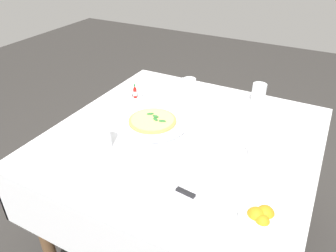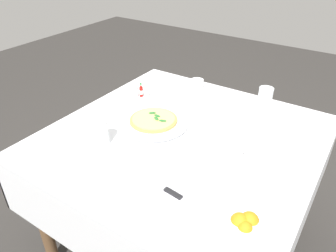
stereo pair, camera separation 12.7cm
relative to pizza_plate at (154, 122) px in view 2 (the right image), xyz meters
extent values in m
plane|color=#33302D|center=(-0.18, 0.01, -0.75)|extent=(8.00, 8.00, 0.00)
cube|color=white|center=(-0.18, 0.01, -0.02)|extent=(1.20, 1.20, 0.02)
cube|color=white|center=(-0.18, -0.58, -0.17)|extent=(1.20, 0.01, 0.28)
cube|color=white|center=(-0.18, 0.60, -0.17)|extent=(1.20, 0.01, 0.28)
cube|color=white|center=(-0.77, 0.01, -0.17)|extent=(0.01, 1.20, 0.28)
cube|color=white|center=(0.42, 0.01, -0.17)|extent=(0.01, 1.20, 0.28)
cylinder|color=brown|center=(-0.68, -0.50, -0.39)|extent=(0.06, 0.06, 0.72)
cylinder|color=brown|center=(0.33, -0.50, -0.39)|extent=(0.06, 0.06, 0.72)
cylinder|color=brown|center=(0.33, 0.51, -0.39)|extent=(0.06, 0.06, 0.72)
cylinder|color=white|center=(0.00, 0.00, -0.01)|extent=(0.21, 0.21, 0.01)
cylinder|color=white|center=(0.00, 0.00, 0.00)|extent=(0.35, 0.35, 0.01)
cylinder|color=tan|center=(0.00, 0.00, 0.01)|extent=(0.24, 0.24, 0.01)
cylinder|color=#EFD17A|center=(0.00, 0.00, 0.02)|extent=(0.21, 0.21, 0.00)
ellipsoid|color=#2D7533|center=(-0.05, 0.00, 0.02)|extent=(0.04, 0.03, 0.01)
ellipsoid|color=#2D7533|center=(0.03, -0.04, 0.02)|extent=(0.04, 0.04, 0.01)
ellipsoid|color=#2D7533|center=(0.00, -0.03, 0.02)|extent=(0.04, 0.02, 0.01)
ellipsoid|color=#2D7533|center=(-0.02, 0.00, 0.02)|extent=(0.04, 0.03, 0.01)
cylinder|color=white|center=(-0.30, -0.06, -0.01)|extent=(0.13, 0.13, 0.01)
cylinder|color=white|center=(-0.30, -0.06, 0.02)|extent=(0.08, 0.08, 0.06)
torus|color=white|center=(-0.25, -0.07, 0.03)|extent=(0.04, 0.01, 0.03)
cylinder|color=black|center=(-0.30, -0.06, 0.05)|extent=(0.07, 0.07, 0.00)
cylinder|color=white|center=(0.02, -0.47, -0.01)|extent=(0.13, 0.13, 0.01)
cylinder|color=white|center=(0.02, -0.47, 0.02)|extent=(0.08, 0.08, 0.06)
torus|color=white|center=(0.07, -0.48, 0.03)|extent=(0.04, 0.02, 0.03)
cylinder|color=black|center=(0.02, -0.47, 0.05)|extent=(0.07, 0.07, 0.00)
cylinder|color=white|center=(-0.53, 0.04, -0.01)|extent=(0.13, 0.13, 0.01)
cylinder|color=white|center=(-0.53, 0.04, 0.03)|extent=(0.08, 0.08, 0.06)
torus|color=white|center=(-0.49, 0.02, 0.03)|extent=(0.03, 0.02, 0.03)
cylinder|color=black|center=(-0.53, 0.04, 0.06)|extent=(0.07, 0.07, 0.00)
cylinder|color=white|center=(-0.40, -0.45, 0.05)|extent=(0.07, 0.07, 0.12)
cylinder|color=silver|center=(-0.40, -0.45, 0.02)|extent=(0.07, 0.07, 0.06)
cylinder|color=white|center=(0.10, 0.27, 0.05)|extent=(0.08, 0.08, 0.12)
cylinder|color=silver|center=(0.10, 0.27, 0.02)|extent=(0.07, 0.07, 0.06)
cube|color=white|center=(-0.31, 0.38, 0.00)|extent=(0.24, 0.17, 0.02)
cube|color=silver|center=(-0.26, 0.37, 0.01)|extent=(0.12, 0.03, 0.01)
cube|color=black|center=(-0.36, 0.38, 0.01)|extent=(0.08, 0.03, 0.01)
cylinder|color=white|center=(-0.63, 0.39, 0.01)|extent=(0.15, 0.15, 0.04)
sphere|color=orange|center=(-0.61, 0.38, 0.02)|extent=(0.06, 0.06, 0.06)
sphere|color=orange|center=(-0.64, 0.40, 0.03)|extent=(0.05, 0.05, 0.05)
sphere|color=orange|center=(-0.64, 0.36, 0.02)|extent=(0.06, 0.06, 0.06)
cylinder|color=#B7140F|center=(0.24, -0.21, 0.02)|extent=(0.02, 0.02, 0.05)
cylinder|color=white|center=(0.24, -0.21, 0.02)|extent=(0.02, 0.02, 0.02)
cone|color=#B7140F|center=(0.24, -0.21, 0.05)|extent=(0.02, 0.02, 0.02)
cylinder|color=#1E722D|center=(0.24, -0.21, 0.07)|extent=(0.01, 0.01, 0.01)
cylinder|color=white|center=(0.27, -0.20, 0.01)|extent=(0.03, 0.03, 0.04)
cylinder|color=white|center=(0.27, -0.20, 0.00)|extent=(0.02, 0.02, 0.03)
sphere|color=silver|center=(0.27, -0.20, 0.03)|extent=(0.02, 0.02, 0.02)
cylinder|color=white|center=(0.21, -0.22, 0.01)|extent=(0.03, 0.03, 0.04)
cylinder|color=#38332D|center=(0.21, -0.22, 0.00)|extent=(0.02, 0.02, 0.03)
sphere|color=silver|center=(0.21, -0.22, 0.03)|extent=(0.02, 0.02, 0.02)
camera|label=1|loc=(-0.70, 1.17, 0.83)|focal=34.50mm
camera|label=2|loc=(-0.81, 1.10, 0.83)|focal=34.50mm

